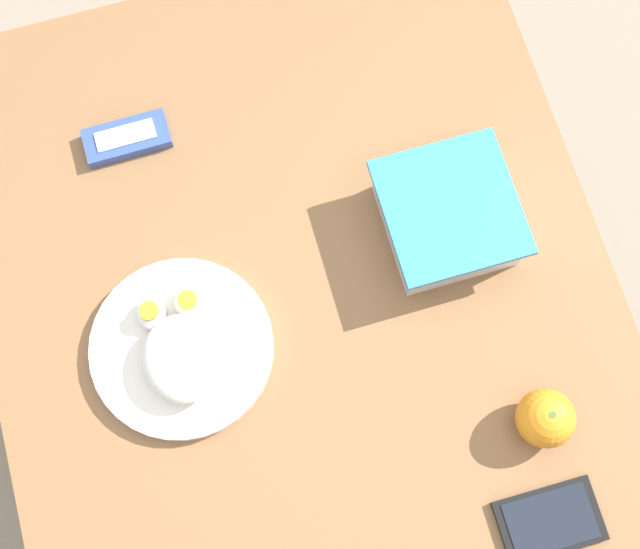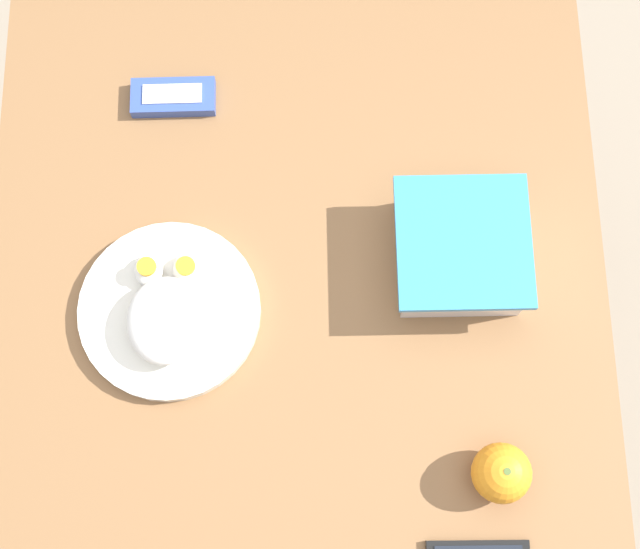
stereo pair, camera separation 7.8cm
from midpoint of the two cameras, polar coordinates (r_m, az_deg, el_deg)
name	(u,v)px [view 2 (the right image)]	position (r m, az deg, el deg)	size (l,w,h in m)	color
ground_plane	(306,381)	(1.82, 0.29, -7.00)	(10.00, 10.00, 0.00)	gray
table	(299,316)	(1.24, 0.43, -2.93)	(0.98, 0.80, 0.70)	brown
food_container	(459,251)	(1.14, 10.82, 1.26)	(0.17, 0.16, 0.08)	white
orange_fruit	(501,473)	(1.10, 13.57, -12.52)	(0.07, 0.07, 0.07)	orange
rice_plate	(168,311)	(1.12, -7.75, -2.60)	(0.23, 0.23, 0.06)	silver
candy_bar	(173,97)	(1.23, -7.58, 10.98)	(0.05, 0.11, 0.02)	#334C9E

